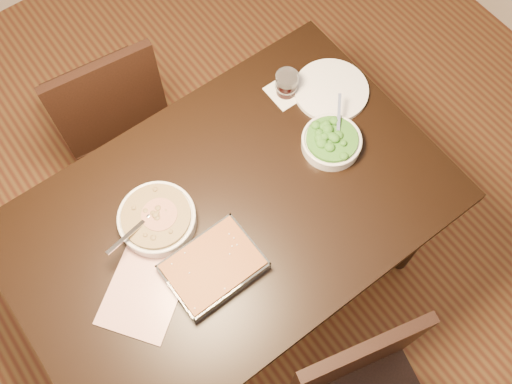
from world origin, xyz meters
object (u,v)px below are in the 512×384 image
(table, at_px, (230,222))
(stew_bowl, at_px, (157,219))
(baking_dish, at_px, (213,267))
(wine_tumbler, at_px, (287,83))
(chair_far, at_px, (108,107))
(dinner_plate, at_px, (331,90))
(broccoli_bowl, at_px, (331,141))

(table, relative_size, stew_bowl, 5.23)
(stew_bowl, xyz_separation_m, baking_dish, (0.05, -0.23, -0.01))
(table, relative_size, baking_dish, 4.94)
(wine_tumbler, height_order, chair_far, chair_far)
(wine_tumbler, bearing_deg, dinner_plate, -36.62)
(dinner_plate, xyz_separation_m, chair_far, (-0.62, 0.60, -0.27))
(table, distance_m, chair_far, 0.78)
(wine_tumbler, bearing_deg, baking_dish, -146.54)
(stew_bowl, bearing_deg, table, -26.41)
(broccoli_bowl, height_order, chair_far, chair_far)
(stew_bowl, height_order, baking_dish, stew_bowl)
(baking_dish, distance_m, wine_tumbler, 0.69)
(table, height_order, stew_bowl, stew_bowl)
(wine_tumbler, bearing_deg, stew_bowl, -166.43)
(broccoli_bowl, distance_m, dinner_plate, 0.22)
(table, bearing_deg, baking_dish, -139.16)
(table, distance_m, baking_dish, 0.23)
(baking_dish, relative_size, dinner_plate, 1.08)
(table, relative_size, chair_far, 1.59)
(dinner_plate, bearing_deg, table, -164.11)
(baking_dish, bearing_deg, dinner_plate, 21.40)
(wine_tumbler, xyz_separation_m, dinner_plate, (0.13, -0.09, -0.04))
(baking_dish, bearing_deg, wine_tumbler, 32.68)
(broccoli_bowl, bearing_deg, table, 178.68)
(table, xyz_separation_m, baking_dish, (-0.15, -0.13, 0.12))
(baking_dish, relative_size, chair_far, 0.32)
(stew_bowl, xyz_separation_m, broccoli_bowl, (0.61, -0.11, -0.01))
(dinner_plate, bearing_deg, chair_far, 136.14)
(baking_dish, distance_m, dinner_plate, 0.76)
(broccoli_bowl, distance_m, wine_tumbler, 0.26)
(dinner_plate, bearing_deg, stew_bowl, -175.64)
(stew_bowl, height_order, chair_far, chair_far)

